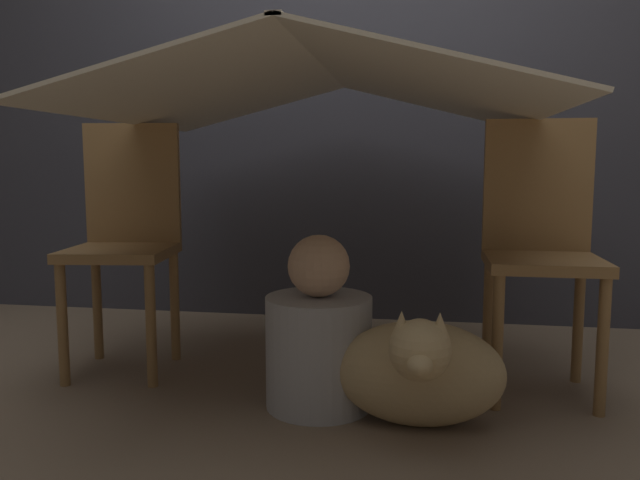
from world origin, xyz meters
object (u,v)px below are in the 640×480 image
chair_left (126,234)px  person_front (319,338)px  chair_right (540,242)px  dog (419,371)px

chair_left → person_front: bearing=-27.1°
chair_left → person_front: (0.78, -0.28, -0.29)m
chair_right → dog: (-0.40, -0.41, -0.33)m
dog → person_front: bearing=157.9°
dog → chair_right: bearing=46.1°
chair_left → dog: size_ratio=1.85×
person_front → dog: person_front is taller
person_front → chair_left: bearing=160.2°
chair_left → chair_right: bearing=-7.2°
chair_left → dog: (1.10, -0.41, -0.33)m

